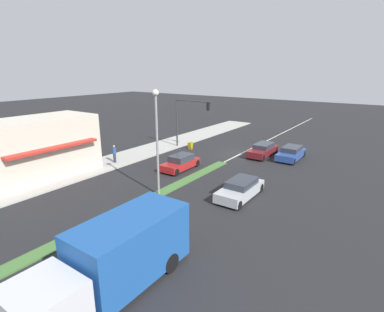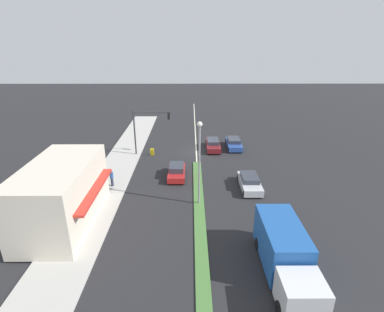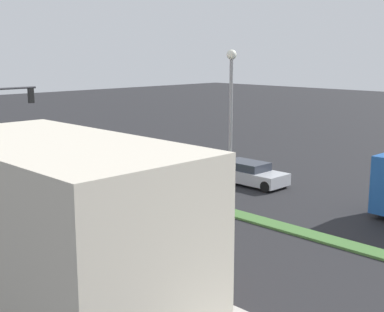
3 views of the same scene
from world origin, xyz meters
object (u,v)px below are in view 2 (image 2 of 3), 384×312
(hatchback_red, at_px, (177,171))
(coupe_blue, at_px, (234,143))
(street_lamp, at_px, (199,153))
(traffic_signal_main, at_px, (146,125))
(pedestrian, at_px, (112,178))
(sedan_silver, at_px, (250,182))
(warning_aframe_sign, at_px, (152,152))
(delivery_truck, at_px, (285,253))
(sedan_maroon, at_px, (213,145))

(hatchback_red, relative_size, coupe_blue, 0.93)
(street_lamp, distance_m, coupe_blue, 15.88)
(traffic_signal_main, bearing_deg, street_lamp, 117.12)
(pedestrian, distance_m, sedan_silver, 13.42)
(pedestrian, height_order, warning_aframe_sign, pedestrian)
(sedan_silver, height_order, coupe_blue, coupe_blue)
(street_lamp, distance_m, sedan_silver, 7.16)
(delivery_truck, relative_size, hatchback_red, 1.88)
(pedestrian, height_order, hatchback_red, pedestrian)
(delivery_truck, relative_size, coupe_blue, 1.74)
(warning_aframe_sign, bearing_deg, hatchback_red, 118.07)
(traffic_signal_main, height_order, sedan_maroon, traffic_signal_main)
(street_lamp, relative_size, sedan_maroon, 1.62)
(pedestrian, xyz_separation_m, sedan_maroon, (-10.61, -10.76, -0.38))
(warning_aframe_sign, height_order, sedan_maroon, sedan_maroon)
(delivery_truck, height_order, coupe_blue, delivery_truck)
(coupe_blue, bearing_deg, warning_aframe_sign, 14.44)
(hatchback_red, relative_size, sedan_maroon, 0.88)
(traffic_signal_main, relative_size, sedan_silver, 1.27)
(pedestrian, xyz_separation_m, sedan_silver, (-13.41, 0.27, -0.40))
(warning_aframe_sign, relative_size, delivery_truck, 0.11)
(traffic_signal_main, relative_size, coupe_blue, 1.30)
(street_lamp, xyz_separation_m, pedestrian, (8.41, -3.26, -3.76))
(street_lamp, xyz_separation_m, hatchback_red, (2.20, -5.52, -4.15))
(sedan_silver, xyz_separation_m, hatchback_red, (7.20, -2.53, 0.01))
(traffic_signal_main, xyz_separation_m, street_lamp, (-6.12, 11.96, 0.88))
(street_lamp, distance_m, hatchback_red, 7.25)
(sedan_maroon, relative_size, coupe_blue, 1.05)
(street_lamp, bearing_deg, sedan_silver, -149.13)
(delivery_truck, bearing_deg, coupe_blue, -90.00)
(traffic_signal_main, relative_size, street_lamp, 0.76)
(pedestrian, relative_size, sedan_silver, 0.38)
(hatchback_red, distance_m, sedan_maroon, 9.57)
(sedan_silver, bearing_deg, coupe_blue, -90.00)
(sedan_maroon, xyz_separation_m, coupe_blue, (-2.80, -0.46, -0.01))
(traffic_signal_main, distance_m, pedestrian, 9.44)
(delivery_truck, bearing_deg, sedan_silver, -90.00)
(pedestrian, distance_m, sedan_maroon, 15.11)
(delivery_truck, distance_m, sedan_silver, 11.37)
(coupe_blue, bearing_deg, sedan_maroon, 9.40)
(street_lamp, distance_m, warning_aframe_sign, 13.72)
(sedan_maroon, bearing_deg, hatchback_red, 62.62)
(traffic_signal_main, xyz_separation_m, pedestrian, (2.28, 8.70, -2.89))
(traffic_signal_main, relative_size, hatchback_red, 1.40)
(sedan_silver, bearing_deg, street_lamp, 30.87)
(warning_aframe_sign, xyz_separation_m, sedan_silver, (-10.53, 8.78, 0.19))
(street_lamp, xyz_separation_m, warning_aframe_sign, (5.53, -11.77, -4.35))
(pedestrian, height_order, sedan_silver, pedestrian)
(delivery_truck, relative_size, sedan_silver, 1.70)
(warning_aframe_sign, bearing_deg, sedan_silver, 140.18)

